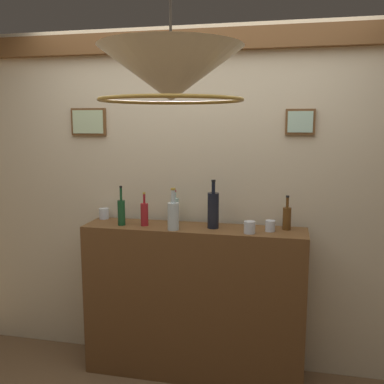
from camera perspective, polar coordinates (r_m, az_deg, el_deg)
panelled_rear_partition at (r=3.15m, az=1.11°, el=0.23°), size 3.79×0.15×2.44m
bar_shelf_unit at (r=3.14m, az=0.20°, el=-14.21°), size 1.52×0.32×1.08m
liquor_bottle_gin at (r=3.08m, az=-2.27°, el=-2.37°), size 0.06×0.06×0.23m
liquor_bottle_sherry at (r=2.92m, az=2.80°, el=-2.33°), size 0.08×0.08×0.33m
liquor_bottle_whiskey at (r=2.88m, az=-2.47°, el=-3.00°), size 0.08×0.08×0.28m
liquor_bottle_port at (r=3.04m, az=-9.23°, el=-2.56°), size 0.05×0.05×0.27m
liquor_bottle_vermouth at (r=3.01m, az=-6.25°, el=-2.85°), size 0.05×0.05×0.23m
liquor_bottle_rum at (r=2.95m, az=12.32°, el=-3.29°), size 0.06×0.06×0.23m
glass_tumbler_rocks at (r=2.90m, az=10.20°, el=-4.38°), size 0.06×0.06×0.07m
glass_tumbler_highball at (r=2.82m, az=7.55°, el=-4.61°), size 0.07×0.07×0.08m
glass_tumbler_shot at (r=3.28m, az=-11.46°, el=-2.78°), size 0.07×0.07×0.08m
pendant_lamp at (r=1.95m, az=-2.77°, el=14.95°), size 0.64×0.64×0.61m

